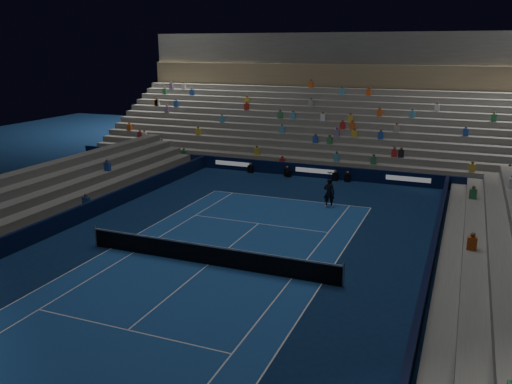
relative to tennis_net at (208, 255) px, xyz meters
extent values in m
plane|color=#0B1F44|center=(0.00, 0.00, -0.50)|extent=(90.00, 90.00, 0.00)
cube|color=navy|center=(0.00, 0.00, -0.50)|extent=(10.97, 23.77, 0.01)
cube|color=#081232|center=(0.00, 18.50, 0.00)|extent=(44.00, 0.25, 1.00)
cube|color=black|center=(9.70, 0.00, 0.00)|extent=(0.25, 37.00, 1.00)
cube|color=black|center=(-9.70, 0.00, 0.00)|extent=(0.25, 37.00, 1.00)
cube|color=slate|center=(0.00, 19.50, -0.25)|extent=(44.00, 1.00, 0.50)
cube|color=slate|center=(0.00, 20.50, 0.00)|extent=(44.00, 1.00, 1.00)
cube|color=slate|center=(0.00, 21.50, 0.25)|extent=(44.00, 1.00, 1.50)
cube|color=slate|center=(0.00, 22.50, 0.50)|extent=(44.00, 1.00, 2.00)
cube|color=slate|center=(0.00, 23.50, 0.75)|extent=(44.00, 1.00, 2.50)
cube|color=slate|center=(0.00, 24.50, 1.00)|extent=(44.00, 1.00, 3.00)
cube|color=slate|center=(0.00, 25.50, 1.25)|extent=(44.00, 1.00, 3.50)
cube|color=slate|center=(0.00, 26.50, 1.50)|extent=(44.00, 1.00, 4.00)
cube|color=slate|center=(0.00, 27.50, 1.75)|extent=(44.00, 1.00, 4.50)
cube|color=slate|center=(0.00, 28.50, 2.00)|extent=(44.00, 1.00, 5.00)
cube|color=slate|center=(0.00, 29.50, 2.25)|extent=(44.00, 1.00, 5.50)
cube|color=slate|center=(0.00, 30.50, 2.50)|extent=(44.00, 1.00, 6.00)
cube|color=#7D6B4D|center=(0.00, 31.60, 6.60)|extent=(44.00, 0.60, 2.20)
cube|color=#4D4D4A|center=(0.00, 33.00, 9.20)|extent=(44.00, 2.40, 3.00)
cube|color=gray|center=(10.50, 0.00, -0.25)|extent=(1.00, 37.00, 0.50)
cube|color=gray|center=(11.50, 0.00, 0.00)|extent=(1.00, 37.00, 1.00)
cube|color=gray|center=(12.50, 0.00, 0.25)|extent=(1.00, 37.00, 1.50)
cube|color=#62615D|center=(-10.50, 0.00, -0.25)|extent=(1.00, 37.00, 0.50)
cube|color=#62615D|center=(-11.50, 0.00, 0.00)|extent=(1.00, 37.00, 1.00)
cube|color=#62615D|center=(-12.50, 0.00, 0.25)|extent=(1.00, 37.00, 1.50)
cylinder|color=#B2B2B7|center=(-6.40, 0.00, 0.05)|extent=(0.10, 0.10, 1.10)
cylinder|color=#B2B2B7|center=(6.40, 0.00, 0.05)|extent=(0.10, 0.10, 1.10)
cube|color=black|center=(0.00, 0.00, -0.05)|extent=(12.80, 0.03, 0.90)
cube|color=white|center=(0.00, 0.00, 0.44)|extent=(12.80, 0.04, 0.08)
imported|color=black|center=(2.94, 11.10, 0.44)|extent=(0.72, 0.50, 1.88)
cube|color=black|center=(-2.03, 17.96, -0.22)|extent=(0.52, 0.59, 0.56)
cylinder|color=black|center=(-2.03, 17.53, -0.06)|extent=(0.23, 0.38, 0.16)
camera|label=1|loc=(10.64, -20.47, 9.36)|focal=37.11mm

